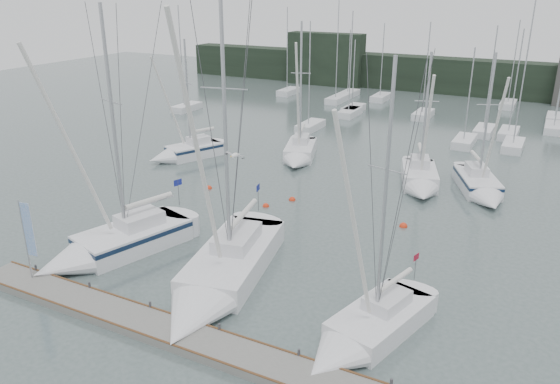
{
  "coord_description": "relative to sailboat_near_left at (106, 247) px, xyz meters",
  "views": [
    {
      "loc": [
        14.07,
        -21.33,
        15.06
      ],
      "look_at": [
        0.4,
        5.0,
        3.74
      ],
      "focal_mm": 35.0,
      "sensor_mm": 36.0,
      "label": 1
    }
  ],
  "objects": [
    {
      "name": "ground",
      "position": [
        8.17,
        0.59,
        -0.66
      ],
      "size": [
        160.0,
        160.0,
        0.0
      ],
      "primitive_type": "plane",
      "color": "#4C5C59",
      "rests_on": "ground"
    },
    {
      "name": "dock",
      "position": [
        8.17,
        -4.41,
        -0.46
      ],
      "size": [
        24.0,
        2.0,
        0.4
      ],
      "primitive_type": "cube",
      "color": "slate",
      "rests_on": "ground"
    },
    {
      "name": "far_treeline",
      "position": [
        8.17,
        62.59,
        1.84
      ],
      "size": [
        90.0,
        4.0,
        5.0
      ],
      "primitive_type": "cube",
      "color": "black",
      "rests_on": "ground"
    },
    {
      "name": "far_building_left",
      "position": [
        -11.83,
        60.59,
        3.34
      ],
      "size": [
        12.0,
        3.0,
        8.0
      ],
      "primitive_type": "cube",
      "color": "black",
      "rests_on": "ground"
    },
    {
      "name": "mast_forest",
      "position": [
        14.57,
        44.17,
        -0.19
      ],
      "size": [
        58.88,
        27.05,
        14.2
      ],
      "color": "silver",
      "rests_on": "ground"
    },
    {
      "name": "sailboat_near_left",
      "position": [
        0.0,
        0.0,
        0.0
      ],
      "size": [
        5.84,
        9.93,
        15.32
      ],
      "rotation": [
        0.0,
        0.0,
        -0.3
      ],
      "color": "silver",
      "rests_on": "ground"
    },
    {
      "name": "sailboat_near_center",
      "position": [
        7.93,
        -0.38,
        -0.05
      ],
      "size": [
        5.9,
        12.85,
        17.55
      ],
      "rotation": [
        0.0,
        0.0,
        0.2
      ],
      "color": "silver",
      "rests_on": "ground"
    },
    {
      "name": "sailboat_near_right",
      "position": [
        16.04,
        -1.11,
        -0.16
      ],
      "size": [
        4.62,
        8.25,
        13.47
      ],
      "rotation": [
        0.0,
        0.0,
        -0.27
      ],
      "color": "silver",
      "rests_on": "ground"
    },
    {
      "name": "sailboat_mid_a",
      "position": [
        -7.82,
        17.76,
        -0.07
      ],
      "size": [
        5.14,
        7.38,
        11.45
      ],
      "rotation": [
        0.0,
        0.0,
        -0.43
      ],
      "color": "silver",
      "rests_on": "ground"
    },
    {
      "name": "sailboat_mid_b",
      "position": [
        1.89,
        22.09,
        -0.08
      ],
      "size": [
        4.72,
        7.85,
        12.95
      ],
      "rotation": [
        0.0,
        0.0,
        0.32
      ],
      "color": "silver",
      "rests_on": "ground"
    },
    {
      "name": "sailboat_mid_c",
      "position": [
        13.52,
        19.88,
        -0.05
      ],
      "size": [
        4.72,
        7.82,
        11.24
      ],
      "rotation": [
        0.0,
        0.0,
        0.31
      ],
      "color": "silver",
      "rests_on": "ground"
    },
    {
      "name": "sailboat_mid_d",
      "position": [
        17.99,
        20.63,
        -0.08
      ],
      "size": [
        5.38,
        8.14,
        11.37
      ],
      "rotation": [
        0.0,
        0.0,
        0.4
      ],
      "color": "silver",
      "rests_on": "ground"
    },
    {
      "name": "buoy_a",
      "position": [
        4.5,
        11.21,
        -0.66
      ],
      "size": [
        0.48,
        0.48,
        0.48
      ],
      "primitive_type": "sphere",
      "color": "red",
      "rests_on": "ground"
    },
    {
      "name": "buoy_b",
      "position": [
        14.31,
        12.35,
        -0.66
      ],
      "size": [
        0.55,
        0.55,
        0.55
      ],
      "primitive_type": "sphere",
      "color": "red",
      "rests_on": "ground"
    },
    {
      "name": "buoy_c",
      "position": [
        -1.29,
        12.39,
        -0.66
      ],
      "size": [
        0.51,
        0.51,
        0.51
      ],
      "primitive_type": "sphere",
      "color": "red",
      "rests_on": "ground"
    },
    {
      "name": "dock_banner",
      "position": [
        -1.09,
        -4.11,
        2.37
      ],
      "size": [
        0.68,
        0.14,
        4.46
      ],
      "rotation": [
        0.0,
        0.0,
        0.13
      ],
      "color": "#A7A9AF",
      "rests_on": "dock"
    },
    {
      "name": "seagull",
      "position": [
        9.37,
        -0.45,
        7.07
      ],
      "size": [
        1.09,
        0.52,
        0.22
      ],
      "rotation": [
        0.0,
        0.0,
        -0.23
      ],
      "color": "white",
      "rests_on": "ground"
    },
    {
      "name": "buoy_d",
      "position": [
        5.64,
        13.21,
        -0.66
      ],
      "size": [
        0.51,
        0.51,
        0.51
      ],
      "primitive_type": "sphere",
      "color": "red",
      "rests_on": "ground"
    }
  ]
}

